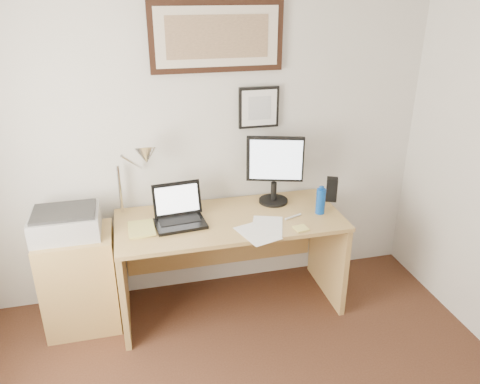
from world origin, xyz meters
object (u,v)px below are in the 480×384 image
object	(u,v)px
desk	(228,241)
printer	(66,223)
lcd_monitor	(275,167)
water_bottle	(321,201)
book	(128,231)
side_cabinet	(81,280)
laptop	(179,215)

from	to	relation	value
desk	printer	distance (m)	1.15
lcd_monitor	printer	world-z (taller)	lcd_monitor
water_bottle	book	world-z (taller)	water_bottle
side_cabinet	desk	size ratio (longest dim) A/B	0.46
water_bottle	printer	distance (m)	1.77
laptop	side_cabinet	bearing A→B (deg)	178.30
side_cabinet	lcd_monitor	world-z (taller)	lcd_monitor
printer	desk	bearing A→B (deg)	0.97
laptop	lcd_monitor	size ratio (longest dim) A/B	0.70
book	desk	size ratio (longest dim) A/B	0.15
lcd_monitor	printer	distance (m)	1.51
water_bottle	lcd_monitor	size ratio (longest dim) A/B	0.36
side_cabinet	desk	xyz separation A→B (m)	(1.07, 0.04, 0.15)
side_cabinet	book	distance (m)	0.54
lcd_monitor	laptop	bearing A→B (deg)	-168.26
lcd_monitor	printer	bearing A→B (deg)	-175.56
book	laptop	bearing A→B (deg)	9.60
book	laptop	xyz separation A→B (m)	(0.35, 0.06, 0.05)
printer	lcd_monitor	bearing A→B (deg)	4.44
laptop	water_bottle	bearing A→B (deg)	-5.75
side_cabinet	laptop	bearing A→B (deg)	-1.70
lcd_monitor	book	bearing A→B (deg)	-168.95
desk	book	bearing A→B (deg)	-170.67
desk	printer	size ratio (longest dim) A/B	3.64
desk	printer	bearing A→B (deg)	-179.03
side_cabinet	laptop	world-z (taller)	laptop
book	laptop	size ratio (longest dim) A/B	0.66
desk	laptop	bearing A→B (deg)	-170.95
laptop	printer	world-z (taller)	laptop
water_bottle	book	xyz separation A→B (m)	(-1.36, 0.04, -0.09)
water_bottle	laptop	xyz separation A→B (m)	(-1.01, 0.10, -0.04)
laptop	printer	bearing A→B (deg)	177.13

